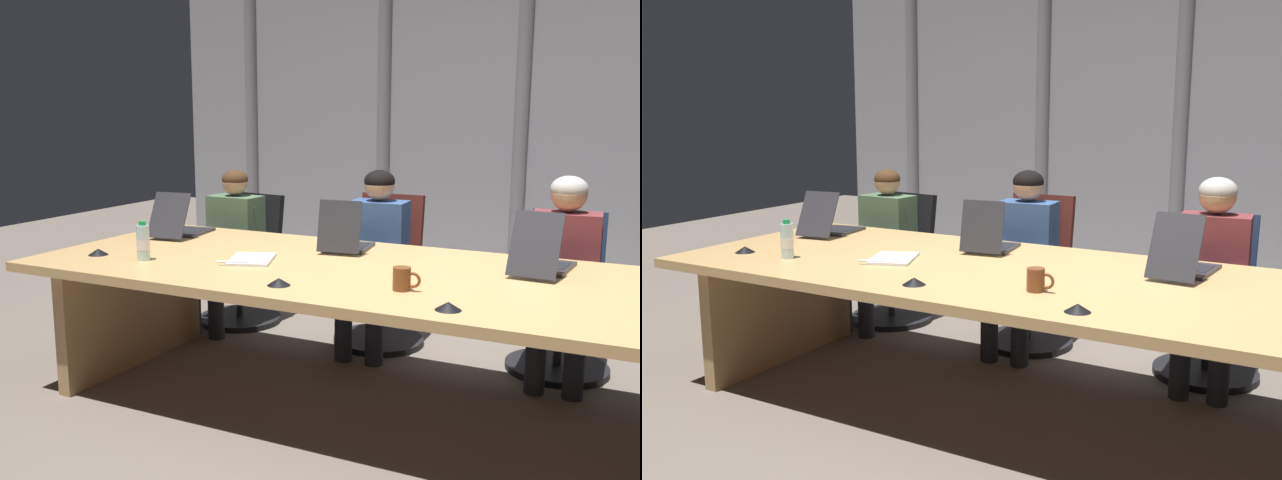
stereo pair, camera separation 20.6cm
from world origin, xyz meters
TOP-DOWN VIEW (x-y plane):
  - ground_plane at (0.00, 0.00)m, footprint 13.44×13.44m
  - conference_table at (0.00, 0.00)m, footprint 4.04×1.40m
  - curtain_backdrop at (-0.00, 2.85)m, footprint 6.72×0.17m
  - laptop_left_end at (-1.67, 0.37)m, footprint 0.30×0.48m
  - laptop_left_mid at (-0.53, 0.38)m, footprint 0.29×0.40m
  - laptop_center at (0.56, 0.34)m, footprint 0.27×0.51m
  - office_chair_left_end at (-1.67, 1.06)m, footprint 0.60×0.60m
  - office_chair_left_mid at (-0.58, 1.06)m, footprint 0.60×0.60m
  - office_chair_center at (0.57, 1.06)m, footprint 0.60×0.60m
  - person_left_end at (-1.68, 0.90)m, footprint 0.40×0.56m
  - person_left_mid at (-0.57, 0.90)m, footprint 0.40×0.56m
  - person_center at (0.59, 0.90)m, footprint 0.42×0.57m
  - water_bottle_primary at (-1.39, -0.34)m, footprint 0.07×0.07m
  - coffee_mug_near at (0.07, -0.32)m, footprint 0.13×0.08m
  - conference_mic_left_side at (0.34, -0.53)m, footprint 0.11×0.11m
  - conference_mic_middle at (-1.71, -0.34)m, footprint 0.11×0.11m
  - conference_mic_right_side at (-0.47, -0.49)m, footprint 0.11×0.11m
  - spiral_notepad at (-0.87, -0.09)m, footprint 0.31×0.36m

SIDE VIEW (x-z plane):
  - ground_plane at x=0.00m, z-range 0.00..0.00m
  - office_chair_left_end at x=-1.67m, z-range -0.11..0.81m
  - office_chair_center at x=0.57m, z-range -0.12..0.82m
  - office_chair_left_mid at x=-0.58m, z-range -0.12..0.85m
  - conference_table at x=0.00m, z-range 0.23..0.98m
  - person_left_end at x=-1.68m, z-range 0.07..1.19m
  - person_left_mid at x=-0.57m, z-range 0.08..1.24m
  - person_center at x=0.59m, z-range 0.09..1.26m
  - spiral_notepad at x=-0.87m, z-range 0.74..0.77m
  - conference_mic_left_side at x=0.34m, z-range 0.75..0.78m
  - conference_mic_middle at x=-1.71m, z-range 0.75..0.78m
  - conference_mic_right_side at x=-0.47m, z-range 0.75..0.78m
  - coffee_mug_near at x=0.07m, z-range 0.75..0.85m
  - laptop_left_end at x=-1.67m, z-range 0.66..0.94m
  - laptop_left_mid at x=-0.53m, z-range 0.65..0.96m
  - laptop_center at x=0.56m, z-range 0.65..0.97m
  - water_bottle_primary at x=-1.39m, z-range 0.74..0.95m
  - curtain_backdrop at x=0.00m, z-range 0.00..3.01m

